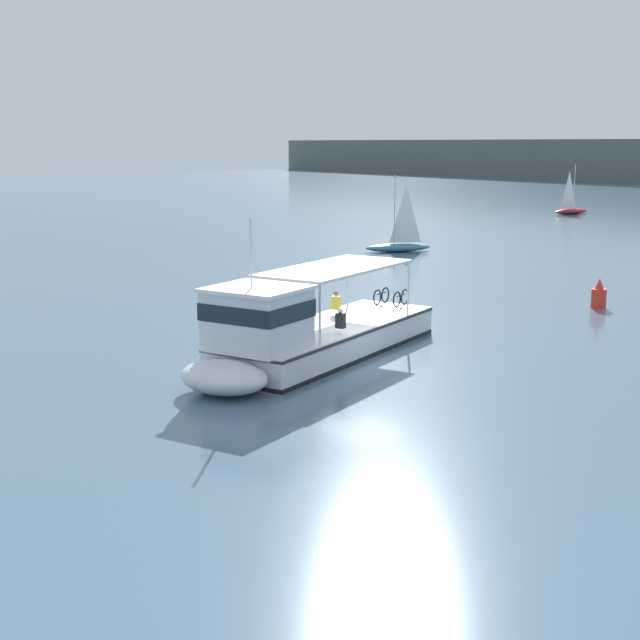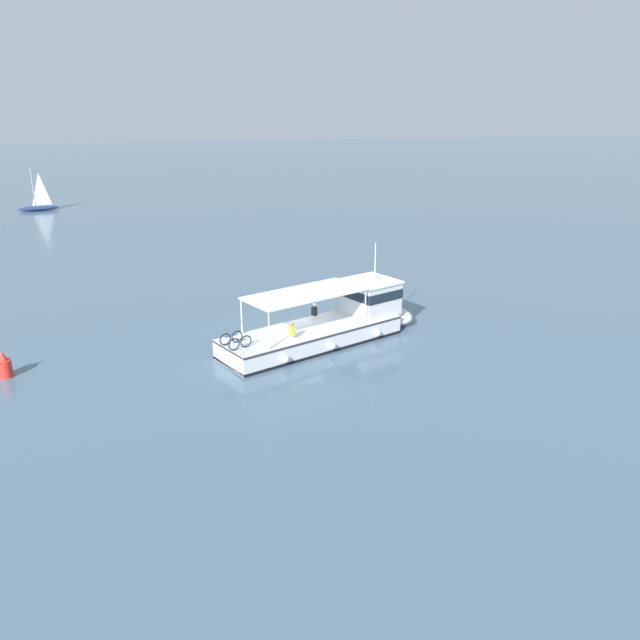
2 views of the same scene
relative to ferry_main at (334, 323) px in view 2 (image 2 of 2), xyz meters
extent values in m
plane|color=slate|center=(1.09, 1.79, -1.01)|extent=(400.00, 400.00, 0.00)
cube|color=silver|center=(-0.65, 1.48, -0.46)|extent=(7.29, 11.17, 1.10)
ellipsoid|color=silver|center=(1.86, -4.19, -0.46)|extent=(3.58, 3.20, 1.01)
cube|color=black|center=(-0.65, 1.48, -0.91)|extent=(7.33, 11.19, 0.16)
cube|color=#2D2D33|center=(-0.65, 1.48, 0.01)|extent=(7.35, 11.20, 0.10)
cube|color=silver|center=(1.13, -2.54, 1.04)|extent=(3.54, 3.48, 1.90)
cube|color=#19232D|center=(1.13, -2.54, 1.37)|extent=(3.61, 3.54, 0.56)
cube|color=white|center=(1.13, -2.54, 2.05)|extent=(3.75, 3.69, 0.12)
cube|color=white|center=(-0.83, 1.89, 2.14)|extent=(5.40, 7.32, 0.10)
cylinder|color=silver|center=(1.72, -0.53, 1.09)|extent=(0.08, 0.08, 2.00)
cylinder|color=silver|center=(-0.76, -1.63, 1.09)|extent=(0.08, 0.08, 2.00)
cylinder|color=silver|center=(-0.90, 5.42, 1.09)|extent=(0.08, 0.08, 2.00)
cylinder|color=silver|center=(-3.39, 4.32, 1.09)|extent=(0.08, 0.08, 2.00)
cylinder|color=silver|center=(1.25, -2.82, 3.21)|extent=(0.06, 0.06, 2.20)
sphere|color=white|center=(-0.90, -2.35, -0.52)|extent=(0.36, 0.36, 0.36)
sphere|color=white|center=(-2.24, 0.67, -0.52)|extent=(0.36, 0.36, 0.36)
sphere|color=white|center=(-3.49, 3.51, -0.52)|extent=(0.36, 0.36, 0.36)
torus|color=black|center=(-2.08, 5.82, 0.42)|extent=(0.32, 0.63, 0.66)
torus|color=black|center=(-2.36, 6.46, 0.42)|extent=(0.32, 0.63, 0.66)
cylinder|color=#1E478C|center=(-2.22, 6.14, 0.54)|extent=(0.34, 0.66, 0.06)
torus|color=black|center=(-2.90, 5.46, 0.42)|extent=(0.32, 0.63, 0.66)
torus|color=black|center=(-3.18, 6.10, 0.42)|extent=(0.32, 0.63, 0.66)
cylinder|color=#1E478C|center=(-3.04, 5.78, 0.54)|extent=(0.34, 0.66, 0.06)
cube|color=yellow|center=(-2.20, 2.90, 0.55)|extent=(0.38, 0.33, 0.52)
sphere|color=#9E7051|center=(-2.20, 2.90, 0.92)|extent=(0.20, 0.20, 0.20)
cube|color=black|center=(0.77, 0.99, 0.55)|extent=(0.38, 0.33, 0.52)
sphere|color=beige|center=(0.77, 0.99, 0.92)|extent=(0.20, 0.20, 0.20)
ellipsoid|color=navy|center=(53.72, 24.73, -0.71)|extent=(2.47, 4.99, 0.60)
cylinder|color=silver|center=(53.65, 25.02, 1.99)|extent=(0.08, 0.08, 4.80)
pyramid|color=white|center=(53.88, 24.20, 1.68)|extent=(0.45, 1.67, 4.08)
cylinder|color=red|center=(-1.31, 17.40, -0.56)|extent=(0.70, 0.70, 0.90)
cone|color=red|center=(-1.31, 17.40, 0.14)|extent=(0.42, 0.42, 0.50)
camera|label=1|loc=(25.51, -16.73, 6.60)|focal=50.24mm
camera|label=2|loc=(-33.57, 8.94, 12.08)|focal=35.77mm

